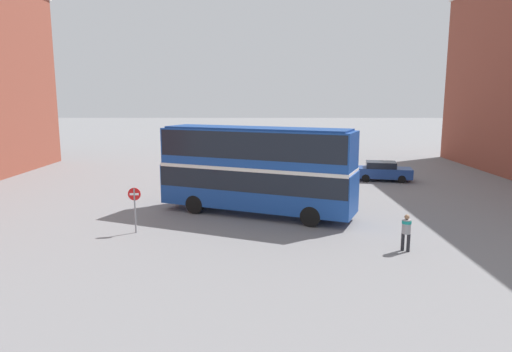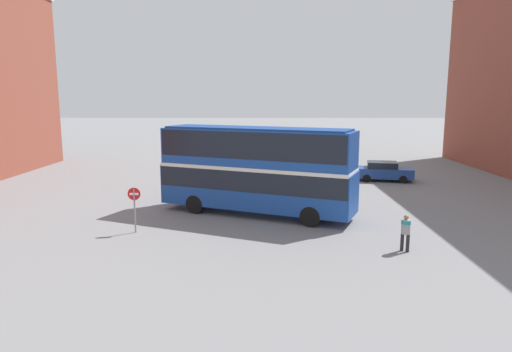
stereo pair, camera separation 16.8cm
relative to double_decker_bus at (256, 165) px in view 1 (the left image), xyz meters
The scene contains 5 objects.
ground_plane 2.95m from the double_decker_bus, 92.92° to the left, with size 240.00×240.00×0.00m, color slate.
double_decker_bus is the anchor object (origin of this frame).
pedestrian_foreground 9.09m from the double_decker_bus, 43.60° to the right, with size 0.56×0.56×1.62m.
parked_car_kerb_near 14.73m from the double_decker_bus, 46.97° to the left, with size 4.64×2.66×1.51m.
no_entry_sign 6.94m from the double_decker_bus, 148.97° to the right, with size 0.62×0.08×2.24m.
Camera 1 is at (0.18, -25.83, 6.53)m, focal length 32.00 mm.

